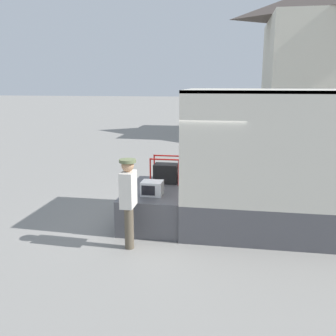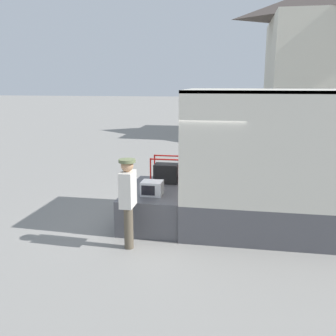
# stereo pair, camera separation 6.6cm
# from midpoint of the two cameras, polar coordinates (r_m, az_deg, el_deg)

# --- Properties ---
(ground_plane) EXTENTS (160.00, 160.00, 0.00)m
(ground_plane) POSITION_cam_midpoint_polar(r_m,az_deg,el_deg) (8.83, 2.89, -8.29)
(ground_plane) COLOR gray
(tailgate_deck) EXTENTS (1.36, 2.26, 0.79)m
(tailgate_deck) POSITION_cam_midpoint_polar(r_m,az_deg,el_deg) (8.80, -1.49, -5.63)
(tailgate_deck) COLOR #4C4C51
(tailgate_deck) RESTS_ON ground
(microwave) EXTENTS (0.46, 0.40, 0.31)m
(microwave) POSITION_cam_midpoint_polar(r_m,az_deg,el_deg) (8.17, -2.21, -3.08)
(microwave) COLOR white
(microwave) RESTS_ON tailgate_deck
(portable_generator) EXTENTS (0.72, 0.50, 0.64)m
(portable_generator) POSITION_cam_midpoint_polar(r_m,az_deg,el_deg) (9.16, 0.08, -0.75)
(portable_generator) COLOR black
(portable_generator) RESTS_ON tailgate_deck
(worker_person) EXTENTS (0.32, 0.44, 1.79)m
(worker_person) POSITION_cam_midpoint_polar(r_m,az_deg,el_deg) (7.19, -5.88, -3.99)
(worker_person) COLOR brown
(worker_person) RESTS_ON ground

